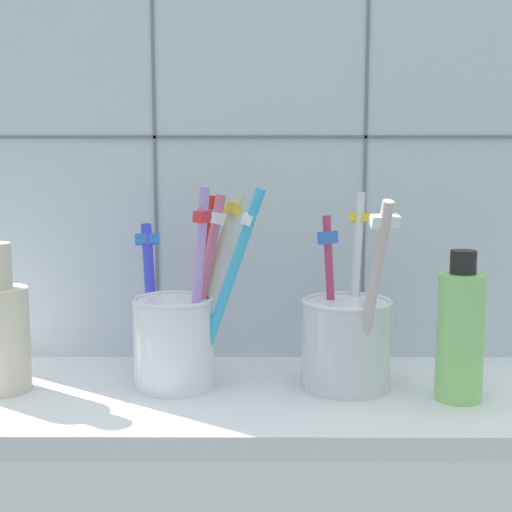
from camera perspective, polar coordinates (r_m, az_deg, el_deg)
name	(u,v)px	position (r cm, az deg, el deg)	size (l,w,h in cm)	color
counter_slab	(256,401)	(67.68, -0.01, -11.23)	(64.00, 22.00, 2.00)	silver
tile_wall_back	(257,161)	(75.88, 0.05, 7.41)	(64.00, 2.20, 45.00)	silver
toothbrush_cup_left	(174,330)	(67.65, -6.37, -5.78)	(12.86, 10.51, 18.48)	white
toothbrush_cup_right	(343,338)	(67.54, 6.79, -6.39)	(8.27, 13.75, 17.74)	silver
soap_bottle	(456,333)	(65.78, 15.33, -5.82)	(4.08, 4.08, 13.13)	#93DC77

